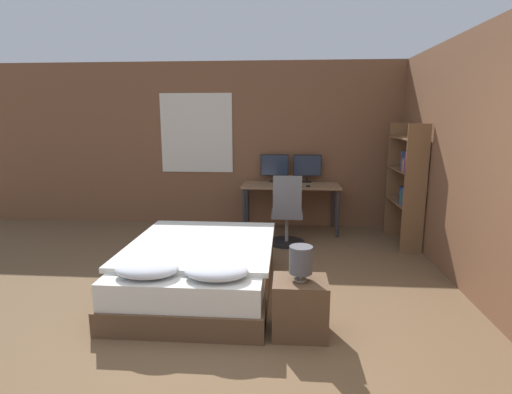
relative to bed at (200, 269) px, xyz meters
name	(u,v)px	position (x,y,z in m)	size (l,w,h in m)	color
ground_plane	(246,359)	(0.60, -1.15, -0.26)	(20.00, 20.00, 0.00)	brown
wall_back	(268,145)	(0.58, 2.80, 1.09)	(12.00, 0.08, 2.70)	brown
wall_side_right	(472,163)	(2.77, 0.35, 1.09)	(0.06, 12.00, 2.70)	brown
bed	(200,269)	(0.00, 0.00, 0.00)	(1.49, 1.96, 0.59)	brown
nightstand	(300,307)	(1.01, -0.75, -0.02)	(0.46, 0.38, 0.48)	brown
bedside_lamp	(301,260)	(1.01, -0.75, 0.40)	(0.19, 0.19, 0.29)	gray
desk	(291,190)	(0.95, 2.39, 0.42)	(1.53, 0.68, 0.77)	#846042
monitor_left	(275,166)	(0.69, 2.63, 0.76)	(0.46, 0.16, 0.45)	black
monitor_right	(307,167)	(1.22, 2.63, 0.76)	(0.46, 0.16, 0.45)	black
keyboard	(291,186)	(0.95, 2.15, 0.51)	(0.34, 0.13, 0.02)	black
computer_mouse	(308,186)	(1.21, 2.15, 0.52)	(0.07, 0.05, 0.04)	black
office_chair	(287,218)	(0.90, 1.66, 0.14)	(0.52, 0.52, 1.02)	black
bookshelf	(408,179)	(2.58, 1.78, 0.70)	(0.29, 0.93, 1.73)	brown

